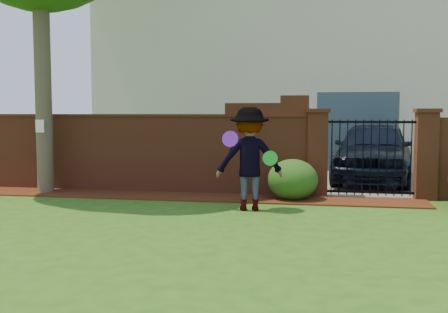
% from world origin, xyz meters
% --- Properties ---
extents(ground, '(80.00, 80.00, 0.01)m').
position_xyz_m(ground, '(0.00, 0.00, -0.01)').
color(ground, '#2B5816').
rests_on(ground, ground).
extents(mulch_bed, '(11.10, 1.08, 0.03)m').
position_xyz_m(mulch_bed, '(-0.95, 3.34, 0.01)').
color(mulch_bed, '#3C1A0B').
rests_on(mulch_bed, ground).
extents(brick_wall, '(8.70, 0.31, 2.16)m').
position_xyz_m(brick_wall, '(-2.01, 4.00, 0.93)').
color(brick_wall, brown).
rests_on(brick_wall, ground).
extents(pillar_left, '(0.50, 0.50, 1.88)m').
position_xyz_m(pillar_left, '(2.40, 4.00, 0.96)').
color(pillar_left, brown).
rests_on(pillar_left, ground).
extents(pillar_right, '(0.50, 0.50, 1.88)m').
position_xyz_m(pillar_right, '(4.60, 4.00, 0.96)').
color(pillar_right, brown).
rests_on(pillar_right, ground).
extents(iron_gate, '(1.78, 0.03, 1.60)m').
position_xyz_m(iron_gate, '(3.50, 4.00, 0.85)').
color(iron_gate, black).
rests_on(iron_gate, ground).
extents(driveway, '(3.20, 8.00, 0.01)m').
position_xyz_m(driveway, '(3.50, 8.00, 0.01)').
color(driveway, slate).
rests_on(driveway, ground).
extents(house, '(12.40, 6.40, 6.30)m').
position_xyz_m(house, '(1.00, 12.00, 3.16)').
color(house, '#EFDEC8').
rests_on(house, ground).
extents(car, '(2.53, 4.87, 1.58)m').
position_xyz_m(car, '(3.77, 6.57, 0.79)').
color(car, black).
rests_on(car, ground).
extents(paper_notice, '(0.20, 0.01, 0.28)m').
position_xyz_m(paper_notice, '(-3.60, 3.21, 1.50)').
color(paper_notice, white).
rests_on(paper_notice, tree).
extents(shrub_left, '(1.03, 1.03, 0.85)m').
position_xyz_m(shrub_left, '(1.90, 3.41, 0.42)').
color(shrub_left, '#184C16').
rests_on(shrub_left, ground).
extents(man, '(1.34, 0.92, 1.90)m').
position_xyz_m(man, '(1.18, 2.11, 0.95)').
color(man, gray).
rests_on(man, ground).
extents(frisbee_purple, '(0.30, 0.10, 0.30)m').
position_xyz_m(frisbee_purple, '(0.85, 2.00, 1.32)').
color(frisbee_purple, purple).
rests_on(frisbee_purple, man).
extents(frisbee_green, '(0.28, 0.08, 0.27)m').
position_xyz_m(frisbee_green, '(1.58, 2.01, 0.98)').
color(frisbee_green, green).
rests_on(frisbee_green, man).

